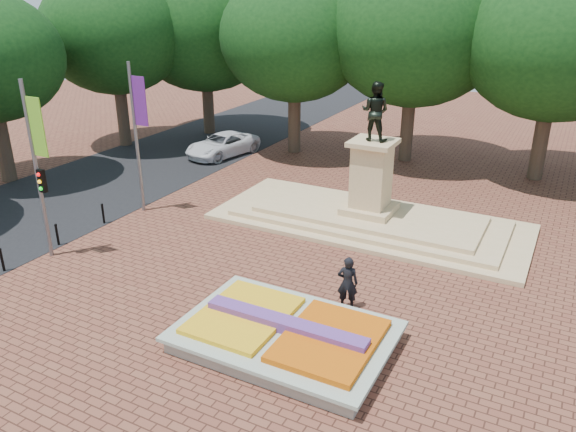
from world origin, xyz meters
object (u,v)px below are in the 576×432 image
object	(u,v)px
monument	(369,206)
pedestrian	(348,283)
flower_bed	(286,335)
van	(222,145)

from	to	relation	value
monument	pedestrian	distance (m)	7.40
pedestrian	flower_bed	bearing A→B (deg)	57.09
flower_bed	pedestrian	bearing A→B (deg)	73.99
flower_bed	monument	world-z (taller)	monument
flower_bed	pedestrian	distance (m)	3.01
van	pedestrian	xyz separation A→B (m)	(13.89, -13.26, 0.25)
flower_bed	van	world-z (taller)	van
van	pedestrian	size ratio (longest dim) A/B	2.67
monument	van	size ratio (longest dim) A/B	2.76
flower_bed	van	size ratio (longest dim) A/B	1.24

